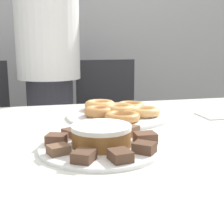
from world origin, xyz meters
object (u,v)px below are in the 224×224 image
at_px(napkin, 220,115).
at_px(plate_donuts, 119,116).
at_px(office_chair_right, 113,135).
at_px(frosted_cake, 101,135).
at_px(person_standing, 49,67).
at_px(plate_cake, 101,147).

bearing_deg(napkin, plate_donuts, 168.94).
xyz_separation_m(office_chair_right, frosted_cake, (-0.31, -1.10, 0.33)).
bearing_deg(frosted_cake, office_chair_right, 74.25).
xyz_separation_m(person_standing, napkin, (0.61, -0.68, -0.16)).
bearing_deg(frosted_cake, napkin, 27.88).
bearing_deg(frosted_cake, person_standing, 94.92).
bearing_deg(person_standing, frosted_cake, -85.08).
distance_m(office_chair_right, plate_donuts, 0.81).
xyz_separation_m(frosted_cake, napkin, (0.53, 0.28, -0.03)).
distance_m(person_standing, office_chair_right, 0.61).
distance_m(plate_cake, frosted_cake, 0.03).
distance_m(person_standing, napkin, 0.93).
height_order(office_chair_right, plate_cake, office_chair_right).
bearing_deg(office_chair_right, person_standing, -165.82).
distance_m(office_chair_right, frosted_cake, 1.19).
bearing_deg(napkin, plate_cake, -152.12).
xyz_separation_m(plate_cake, frosted_cake, (0.00, 0.00, 0.03)).
relative_size(person_standing, napkin, 10.51).
bearing_deg(napkin, person_standing, 132.18).
height_order(office_chair_right, napkin, office_chair_right).
relative_size(plate_donuts, napkin, 2.52).
relative_size(plate_cake, napkin, 2.06).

